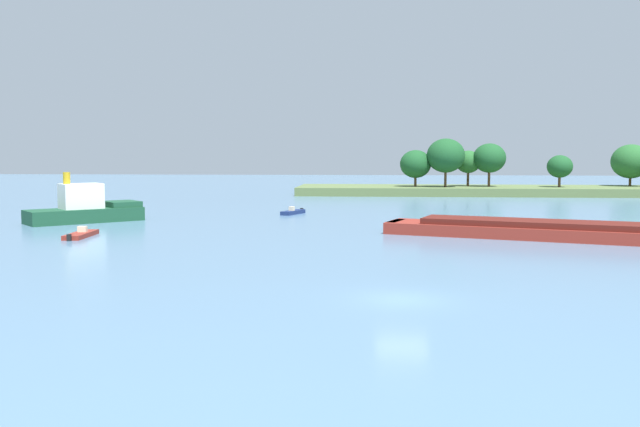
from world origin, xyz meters
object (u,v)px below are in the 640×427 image
object	(u,v)px
fishing_skiff	(81,234)
cargo_barge	(587,230)
small_motorboat	(293,212)
tugboat	(86,209)

from	to	relation	value
fishing_skiff	cargo_barge	bearing A→B (deg)	1.37
small_motorboat	tugboat	distance (m)	23.15
small_motorboat	tugboat	size ratio (longest dim) A/B	0.40
fishing_skiff	cargo_barge	world-z (taller)	cargo_barge
small_motorboat	cargo_barge	distance (m)	34.98
small_motorboat	cargo_barge	xyz separation A→B (m)	(26.91, -22.34, 0.60)
small_motorboat	fishing_skiff	size ratio (longest dim) A/B	0.83
fishing_skiff	cargo_barge	distance (m)	42.37
cargo_barge	fishing_skiff	bearing A→B (deg)	-178.63
small_motorboat	cargo_barge	world-z (taller)	cargo_barge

